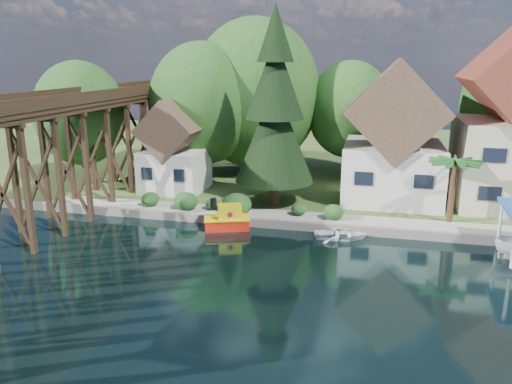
% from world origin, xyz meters
% --- Properties ---
extents(ground, '(140.00, 140.00, 0.00)m').
position_xyz_m(ground, '(0.00, 0.00, 0.00)').
color(ground, black).
rests_on(ground, ground).
extents(bank, '(140.00, 52.00, 0.50)m').
position_xyz_m(bank, '(0.00, 34.00, 0.25)').
color(bank, '#2F481C').
rests_on(bank, ground).
extents(seawall, '(60.00, 0.40, 0.62)m').
position_xyz_m(seawall, '(4.00, 8.00, 0.31)').
color(seawall, slate).
rests_on(seawall, ground).
extents(promenade, '(50.00, 2.60, 0.06)m').
position_xyz_m(promenade, '(6.00, 9.30, 0.53)').
color(promenade, gray).
rests_on(promenade, bank).
extents(trestle_bridge, '(4.12, 44.18, 9.30)m').
position_xyz_m(trestle_bridge, '(-16.00, 5.17, 5.35)').
color(trestle_bridge, black).
rests_on(trestle_bridge, ground).
extents(house_left, '(7.64, 8.64, 11.02)m').
position_xyz_m(house_left, '(7.00, 16.00, 5.14)').
color(house_left, silver).
rests_on(house_left, bank).
extents(shed, '(5.09, 5.40, 7.85)m').
position_xyz_m(shed, '(-11.00, 14.50, 3.83)').
color(shed, silver).
rests_on(shed, bank).
extents(bg_trees, '(49.90, 13.30, 10.57)m').
position_xyz_m(bg_trees, '(1.00, 21.25, 7.29)').
color(bg_trees, '#382314').
rests_on(bg_trees, bank).
extents(shrubs, '(15.76, 2.47, 1.70)m').
position_xyz_m(shrubs, '(-4.60, 9.26, 1.23)').
color(shrubs, '#184318').
rests_on(shrubs, bank).
extents(conifer, '(6.03, 6.03, 14.86)m').
position_xyz_m(conifer, '(-1.89, 12.33, 7.65)').
color(conifer, '#382314').
rests_on(conifer, bank).
extents(palm_tree, '(3.59, 3.59, 4.73)m').
position_xyz_m(palm_tree, '(10.87, 10.63, 4.63)').
color(palm_tree, '#382314').
rests_on(palm_tree, bank).
extents(tugboat, '(3.51, 2.64, 2.27)m').
position_xyz_m(tugboat, '(-4.13, 7.11, 0.68)').
color(tugboat, red).
rests_on(tugboat, ground).
extents(boat_white_a, '(3.90, 3.06, 0.73)m').
position_xyz_m(boat_white_a, '(3.71, 6.98, 0.37)').
color(boat_white_a, white).
rests_on(boat_white_a, ground).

